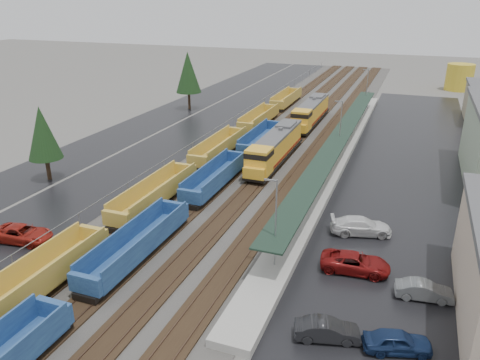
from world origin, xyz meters
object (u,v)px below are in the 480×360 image
object	(u,v)px
well_string_yellow	(192,169)
well_string_blue	(137,245)
parked_car_east_d	(397,342)
parked_car_east_e	(424,291)
parked_car_east_a	(327,330)
locomotive_trail	(310,113)
parked_car_west_c	(22,234)
storage_tank	(460,77)
parked_car_east_c	(361,226)
locomotive_lead	(275,148)
parked_car_east_b	(355,263)

from	to	relation	value
well_string_yellow	well_string_blue	world-z (taller)	well_string_yellow
parked_car_east_d	parked_car_east_e	size ratio (longest dim) A/B	1.03
parked_car_east_e	parked_car_east_a	bearing A→B (deg)	132.48
locomotive_trail	parked_car_east_e	xyz separation A→B (m)	(18.80, -45.43, -1.57)
well_string_blue	parked_car_west_c	xyz separation A→B (m)	(-11.29, -1.27, -0.43)
storage_tank	parked_car_east_c	xyz separation A→B (m)	(-12.17, -80.93, -2.23)
locomotive_lead	parked_car_west_c	world-z (taller)	locomotive_lead
locomotive_trail	parked_car_west_c	distance (m)	51.44
parked_car_west_c	parked_car_east_e	world-z (taller)	parked_car_west_c
locomotive_trail	well_string_blue	bearing A→B (deg)	-94.78
storage_tank	parked_car_east_b	distance (m)	88.41
parked_car_east_c	parked_car_west_c	bearing A→B (deg)	97.26
storage_tank	parked_car_east_b	xyz separation A→B (m)	(-11.79, -87.59, -2.28)
well_string_blue	parked_car_east_b	world-z (taller)	well_string_blue
locomotive_lead	parked_car_east_d	xyz separation A→B (m)	(17.30, -30.85, -1.53)
well_string_yellow	parked_car_west_c	xyz separation A→B (m)	(-7.29, -19.71, -0.45)
locomotive_lead	well_string_blue	world-z (taller)	locomotive_lead
well_string_yellow	parked_car_west_c	size ratio (longest dim) A/B	18.46
well_string_blue	parked_car_east_e	xyz separation A→B (m)	(22.80, 2.39, -0.51)
locomotive_trail	parked_car_east_c	bearing A→B (deg)	-70.30
parked_car_east_a	parked_car_east_b	distance (m)	8.85
well_string_yellow	storage_tank	size ratio (longest dim) A/B	16.61
well_string_yellow	parked_car_east_e	distance (m)	31.24
storage_tank	parked_car_west_c	size ratio (longest dim) A/B	1.11
well_string_yellow	parked_car_east_e	bearing A→B (deg)	-30.91
well_string_blue	parked_car_east_e	distance (m)	22.93
well_string_yellow	parked_car_west_c	distance (m)	21.02
parked_car_east_a	parked_car_east_c	world-z (taller)	parked_car_east_c
locomotive_lead	locomotive_trail	distance (m)	21.00
locomotive_trail	parked_car_west_c	bearing A→B (deg)	-107.30
parked_car_west_c	parked_car_east_c	size ratio (longest dim) A/B	0.98
storage_tank	parked_car_east_c	distance (m)	81.87
well_string_blue	parked_car_east_e	bearing A→B (deg)	5.98
parked_car_west_c	parked_car_east_a	size ratio (longest dim) A/B	1.29
parked_car_east_b	parked_car_east_e	world-z (taller)	parked_car_east_b
locomotive_lead	well_string_blue	size ratio (longest dim) A/B	0.23
parked_car_east_b	parked_car_east_d	xyz separation A→B (m)	(3.73, -8.38, -0.05)
locomotive_lead	storage_tank	world-z (taller)	storage_tank
locomotive_lead	storage_tank	distance (m)	69.88
locomotive_lead	parked_car_east_c	world-z (taller)	locomotive_lead
locomotive_trail	parked_car_east_e	world-z (taller)	locomotive_trail
locomotive_trail	parked_car_east_d	world-z (taller)	locomotive_trail
locomotive_lead	parked_car_west_c	distance (m)	32.02
parked_car_east_c	parked_car_east_d	bearing A→B (deg)	179.24
well_string_blue	parked_car_east_a	distance (m)	17.58
well_string_blue	parked_car_east_a	xyz separation A→B (m)	(17.00, -4.48, -0.49)
well_string_blue	parked_car_east_c	distance (m)	20.41
well_string_blue	parked_car_east_c	bearing A→B (deg)	32.66
well_string_yellow	parked_car_east_e	xyz separation A→B (m)	(26.80, -16.05, -0.53)
parked_car_east_d	parked_car_east_a	bearing A→B (deg)	79.25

